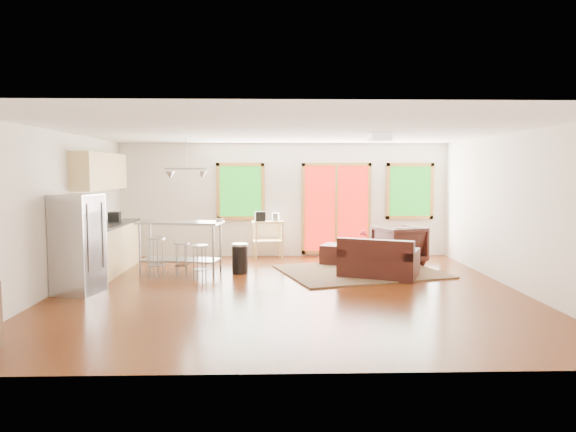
{
  "coord_description": "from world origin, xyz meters",
  "views": [
    {
      "loc": [
        -0.23,
        -8.28,
        1.93
      ],
      "look_at": [
        0.0,
        0.3,
        1.2
      ],
      "focal_mm": 32.0,
      "sensor_mm": 36.0,
      "label": 1
    }
  ],
  "objects_px": {
    "coffee_table": "(388,254)",
    "kitchen_cart": "(267,226)",
    "island": "(180,238)",
    "ottoman": "(338,254)",
    "loveseat": "(378,262)",
    "armchair": "(399,243)",
    "refrigerator": "(78,244)",
    "rug": "(360,271)"
  },
  "relations": [
    {
      "from": "coffee_table",
      "to": "kitchen_cart",
      "type": "relative_size",
      "value": 1.02
    },
    {
      "from": "island",
      "to": "ottoman",
      "type": "bearing_deg",
      "value": 16.02
    },
    {
      "from": "loveseat",
      "to": "armchair",
      "type": "bearing_deg",
      "value": 86.85
    },
    {
      "from": "coffee_table",
      "to": "armchair",
      "type": "bearing_deg",
      "value": 61.85
    },
    {
      "from": "kitchen_cart",
      "to": "coffee_table",
      "type": "bearing_deg",
      "value": -32.85
    },
    {
      "from": "refrigerator",
      "to": "kitchen_cart",
      "type": "distance_m",
      "value": 4.44
    },
    {
      "from": "loveseat",
      "to": "kitchen_cart",
      "type": "relative_size",
      "value": 1.5
    },
    {
      "from": "refrigerator",
      "to": "kitchen_cart",
      "type": "bearing_deg",
      "value": 63.17
    },
    {
      "from": "coffee_table",
      "to": "island",
      "type": "distance_m",
      "value": 4.05
    },
    {
      "from": "ottoman",
      "to": "island",
      "type": "distance_m",
      "value": 3.29
    },
    {
      "from": "rug",
      "to": "ottoman",
      "type": "distance_m",
      "value": 0.96
    },
    {
      "from": "kitchen_cart",
      "to": "rug",
      "type": "bearing_deg",
      "value": -42.68
    },
    {
      "from": "rug",
      "to": "island",
      "type": "relative_size",
      "value": 1.75
    },
    {
      "from": "rug",
      "to": "kitchen_cart",
      "type": "height_order",
      "value": "kitchen_cart"
    },
    {
      "from": "rug",
      "to": "kitchen_cart",
      "type": "xyz_separation_m",
      "value": [
        -1.83,
        1.69,
        0.71
      ]
    },
    {
      "from": "rug",
      "to": "island",
      "type": "xyz_separation_m",
      "value": [
        -3.46,
        -0.01,
        0.67
      ]
    },
    {
      "from": "rug",
      "to": "kitchen_cart",
      "type": "distance_m",
      "value": 2.59
    },
    {
      "from": "coffee_table",
      "to": "refrigerator",
      "type": "relative_size",
      "value": 0.68
    },
    {
      "from": "kitchen_cart",
      "to": "ottoman",
      "type": "bearing_deg",
      "value": -28.22
    },
    {
      "from": "rug",
      "to": "armchair",
      "type": "height_order",
      "value": "armchair"
    },
    {
      "from": "island",
      "to": "loveseat",
      "type": "bearing_deg",
      "value": -7.63
    },
    {
      "from": "coffee_table",
      "to": "armchair",
      "type": "xyz_separation_m",
      "value": [
        0.38,
        0.72,
        0.12
      ]
    },
    {
      "from": "armchair",
      "to": "ottoman",
      "type": "relative_size",
      "value": 1.45
    },
    {
      "from": "rug",
      "to": "armchair",
      "type": "distance_m",
      "value": 1.36
    },
    {
      "from": "kitchen_cart",
      "to": "loveseat",
      "type": "bearing_deg",
      "value": -46.65
    },
    {
      "from": "coffee_table",
      "to": "kitchen_cart",
      "type": "xyz_separation_m",
      "value": [
        -2.4,
        1.55,
        0.39
      ]
    },
    {
      "from": "refrigerator",
      "to": "island",
      "type": "height_order",
      "value": "refrigerator"
    },
    {
      "from": "loveseat",
      "to": "ottoman",
      "type": "relative_size",
      "value": 2.53
    },
    {
      "from": "coffee_table",
      "to": "kitchen_cart",
      "type": "bearing_deg",
      "value": 147.15
    },
    {
      "from": "ottoman",
      "to": "refrigerator",
      "type": "distance_m",
      "value": 5.14
    },
    {
      "from": "loveseat",
      "to": "coffee_table",
      "type": "distance_m",
      "value": 0.73
    },
    {
      "from": "refrigerator",
      "to": "kitchen_cart",
      "type": "relative_size",
      "value": 1.5
    },
    {
      "from": "armchair",
      "to": "island",
      "type": "xyz_separation_m",
      "value": [
        -4.41,
        -0.87,
        0.24
      ]
    },
    {
      "from": "kitchen_cart",
      "to": "armchair",
      "type": "bearing_deg",
      "value": -16.61
    },
    {
      "from": "coffee_table",
      "to": "island",
      "type": "xyz_separation_m",
      "value": [
        -4.03,
        -0.15,
        0.35
      ]
    },
    {
      "from": "loveseat",
      "to": "refrigerator",
      "type": "distance_m",
      "value": 5.17
    },
    {
      "from": "armchair",
      "to": "ottoman",
      "type": "bearing_deg",
      "value": -23.14
    },
    {
      "from": "loveseat",
      "to": "ottoman",
      "type": "distance_m",
      "value": 1.51
    },
    {
      "from": "armchair",
      "to": "kitchen_cart",
      "type": "height_order",
      "value": "kitchen_cart"
    },
    {
      "from": "refrigerator",
      "to": "kitchen_cart",
      "type": "height_order",
      "value": "refrigerator"
    },
    {
      "from": "rug",
      "to": "ottoman",
      "type": "relative_size",
      "value": 4.64
    },
    {
      "from": "coffee_table",
      "to": "island",
      "type": "height_order",
      "value": "island"
    }
  ]
}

